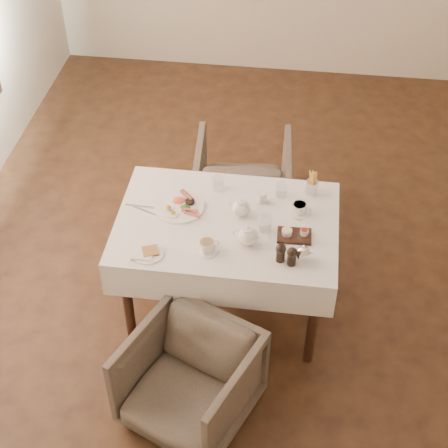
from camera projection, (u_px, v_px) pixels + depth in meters
name	position (u px, v px, depth m)	size (l,w,h in m)	color
table	(227.00, 236.00, 4.03)	(1.28, 0.88, 0.75)	black
armchair_near	(189.00, 381.00, 3.69)	(0.63, 0.65, 0.59)	#473D34
armchair_far	(243.00, 182.00, 4.92)	(0.66, 0.68, 0.62)	#473D34
breakfast_plate	(180.00, 206.00, 4.03)	(0.30, 0.30, 0.04)	white
side_plate	(147.00, 253.00, 3.75)	(0.17, 0.17, 0.02)	white
teapot_centre	(241.00, 207.00, 3.95)	(0.15, 0.11, 0.12)	white
teapot_front	(248.00, 235.00, 3.77)	(0.16, 0.12, 0.13)	white
creamer	(262.00, 197.00, 4.05)	(0.06, 0.06, 0.07)	white
teacup_near	(207.00, 247.00, 3.75)	(0.14, 0.14, 0.07)	white
teacup_far	(299.00, 209.00, 3.98)	(0.13, 0.13, 0.07)	white
glass_left	(218.00, 183.00, 4.13)	(0.07, 0.07, 0.09)	silver
glass_mid	(265.00, 223.00, 3.86)	(0.07, 0.07, 0.10)	silver
glass_right	(282.00, 189.00, 4.09)	(0.07, 0.07, 0.09)	silver
condiment_board	(294.00, 235.00, 3.84)	(0.20, 0.13, 0.05)	black
pepper_mill_left	(281.00, 253.00, 3.68)	(0.06, 0.06, 0.12)	black
pepper_mill_right	(292.00, 256.00, 3.66)	(0.06, 0.06, 0.12)	black
silver_pot	(303.00, 252.00, 3.69)	(0.10, 0.08, 0.11)	white
fries_cup	(312.00, 184.00, 4.09)	(0.07, 0.07, 0.16)	silver
cutlery_fork	(140.00, 206.00, 4.04)	(0.01, 0.19, 0.00)	silver
cutlery_knife	(145.00, 211.00, 4.01)	(0.01, 0.17, 0.00)	silver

